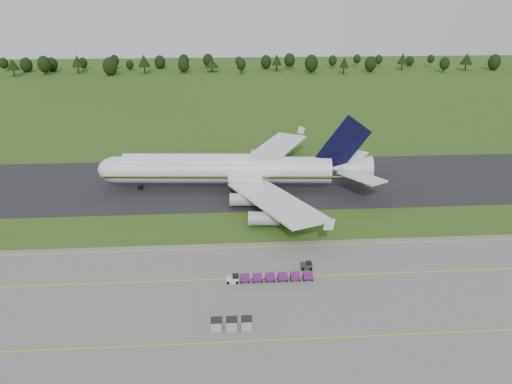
{
  "coord_description": "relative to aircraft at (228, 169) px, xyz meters",
  "views": [
    {
      "loc": [
        -4.55,
        -102.22,
        50.43
      ],
      "look_at": [
        2.37,
        2.0,
        7.63
      ],
      "focal_mm": 35.0,
      "sensor_mm": 36.0,
      "label": 1
    }
  ],
  "objects": [
    {
      "name": "apron",
      "position": [
        3.58,
        -56.73,
        -5.86
      ],
      "size": [
        300.0,
        52.0,
        0.06
      ],
      "primitive_type": "cube",
      "color": "slate",
      "rests_on": "ground"
    },
    {
      "name": "taxiway",
      "position": [
        3.58,
        5.27,
        -5.85
      ],
      "size": [
        300.0,
        40.0,
        0.08
      ],
      "primitive_type": "cube",
      "color": "black",
      "rests_on": "ground"
    },
    {
      "name": "aircraft",
      "position": [
        0.0,
        0.0,
        0.0
      ],
      "size": [
        73.52,
        71.5,
        20.64
      ],
      "color": "silver",
      "rests_on": "ground"
    },
    {
      "name": "edge_markers",
      "position": [
        4.09,
        -16.3,
        -5.62
      ],
      "size": [
        10.57,
        0.3,
        0.6
      ],
      "color": "#EB4907",
      "rests_on": "ground"
    },
    {
      "name": "tree_line",
      "position": [
        -9.85,
        199.03,
        0.57
      ],
      "size": [
        529.16,
        23.47,
        11.99
      ],
      "color": "black",
      "rests_on": "ground"
    },
    {
      "name": "utility_cart",
      "position": [
        14.29,
        -42.11,
        -5.25
      ],
      "size": [
        2.24,
        1.53,
        1.2
      ],
      "color": "#2B2F21",
      "rests_on": "apron"
    },
    {
      "name": "ground",
      "position": [
        3.58,
        -22.73,
        -5.89
      ],
      "size": [
        600.0,
        600.0,
        0.0
      ],
      "primitive_type": "plane",
      "color": "#304E17",
      "rests_on": "ground"
    },
    {
      "name": "uld_row",
      "position": [
        -0.53,
        -59.45,
        -4.95
      ],
      "size": [
        6.59,
        1.79,
        1.77
      ],
      "color": "#9F9F9F",
      "rests_on": "apron"
    },
    {
      "name": "baggage_train",
      "position": [
        6.59,
        -45.87,
        -5.07
      ],
      "size": [
        16.16,
        1.47,
        1.41
      ],
      "color": "silver",
      "rests_on": "apron"
    },
    {
      "name": "apron_markings",
      "position": [
        3.58,
        -49.71,
        -5.83
      ],
      "size": [
        300.0,
        30.2,
        0.01
      ],
      "color": "yellow",
      "rests_on": "apron"
    }
  ]
}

